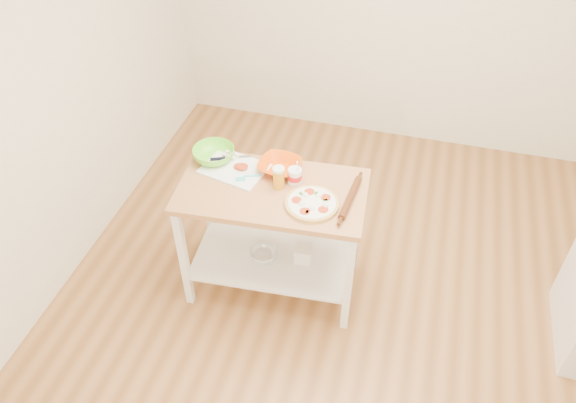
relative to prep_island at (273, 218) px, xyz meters
The scene contains 13 objects.
room_shell 0.89m from the prep_island, 14.90° to the right, with size 4.04×4.54×2.74m.
prep_island is the anchor object (origin of this frame).
pizza 0.39m from the prep_island, 16.58° to the right, with size 0.33×0.33×0.05m.
cutting_board 0.41m from the prep_island, 156.15° to the left, with size 0.46×0.38×0.04m.
spatula 0.33m from the prep_island, 165.79° to the left, with size 0.14×0.10×0.01m.
knife 0.51m from the prep_island, 153.00° to the left, with size 0.25×0.13×0.01m.
orange_bowl 0.34m from the prep_island, 91.79° to the left, with size 0.27×0.27×0.07m, color #E95107.
green_bowl 0.57m from the prep_island, 157.92° to the left, with size 0.27×0.27×0.09m, color #6EE02E.
beer_pint 0.33m from the prep_island, 39.22° to the left, with size 0.08×0.08×0.15m.
yogurt_tub 0.34m from the prep_island, 38.12° to the left, with size 0.09×0.09×0.19m.
rolling_pin 0.56m from the prep_island, ahead, with size 0.04×0.04×0.38m, color #582B14.
shelf_glass_bowl 0.37m from the prep_island, behind, with size 0.20×0.20×0.06m, color silver.
shelf_bin 0.39m from the prep_island, 12.55° to the left, with size 0.11×0.11×0.11m, color white.
Camera 1 is at (0.27, -2.39, 3.18)m, focal length 35.00 mm.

